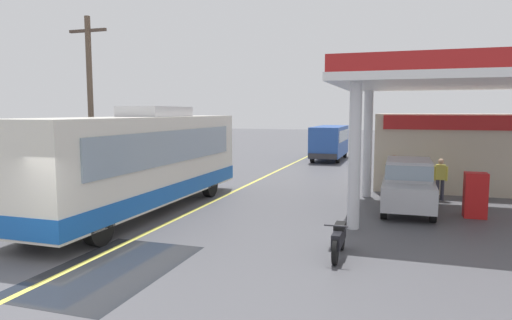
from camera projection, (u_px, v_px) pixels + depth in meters
name	position (u px, v px, depth m)	size (l,w,h in m)	color
ground	(283.00, 168.00, 27.83)	(120.00, 120.00, 0.00)	#4C4C51
lane_divider_stripe	(258.00, 180.00, 23.10)	(0.16, 50.00, 0.01)	#D8CC4C
wet_puddle_patch	(111.00, 269.00, 10.01)	(2.60, 4.30, 0.01)	#26282D
coach_bus_main	(142.00, 163.00, 15.63)	(2.60, 11.04, 3.69)	silver
gas_station_roadside	(462.00, 133.00, 18.64)	(9.10, 11.95, 5.10)	#B21E1E
car_at_pump	(408.00, 182.00, 15.89)	(1.70, 4.20, 1.82)	#B2B2B7
minibus_opposing_lane	(330.00, 140.00, 32.58)	(2.04, 6.13, 2.44)	#264C9E
motorcycle_parked_forecourt	(339.00, 239.00, 10.86)	(0.55, 1.80, 0.92)	black
pedestrian_near_pump	(394.00, 172.00, 19.31)	(0.55, 0.22, 1.66)	#33333F
pedestrian_by_shop	(440.00, 177.00, 17.76)	(0.55, 0.22, 1.66)	#33333F
utility_pole_roadside	(90.00, 102.00, 19.27)	(1.80, 0.24, 7.51)	brown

